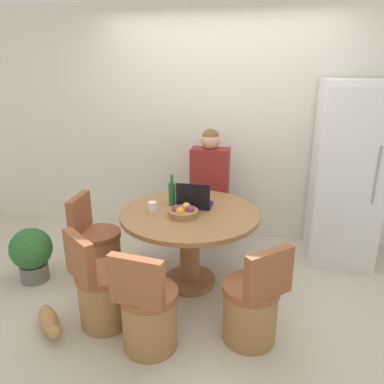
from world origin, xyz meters
name	(u,v)px	position (x,y,z in m)	size (l,w,h in m)	color
ground_plane	(195,297)	(0.00, 0.00, 0.00)	(12.00, 12.00, 0.00)	beige
wall_back	(219,126)	(0.00, 1.42, 1.30)	(7.00, 0.06, 2.60)	silver
refrigerator	(346,174)	(1.34, 1.05, 0.91)	(0.64, 0.66, 1.83)	white
dining_table	(190,230)	(-0.09, 0.22, 0.54)	(1.23, 1.23, 0.72)	olive
chair_near_right_corner	(252,308)	(0.51, -0.44, 0.28)	(0.49, 0.49, 0.81)	#9E7042
chair_near_left_corner	(102,293)	(-0.64, -0.48, 0.28)	(0.48, 0.49, 0.81)	#9E7042
chair_near_camera	(148,314)	(-0.20, -0.66, 0.28)	(0.42, 0.44, 0.81)	#9E7042
chair_left_side	(98,249)	(-0.98, 0.18, 0.28)	(0.42, 0.42, 0.81)	#9E7042
person_seated	(210,183)	(-0.03, 1.06, 0.72)	(0.40, 0.37, 1.33)	#2D2D38
laptop	(194,202)	(-0.07, 0.34, 0.78)	(0.30, 0.23, 0.24)	#141947
fruit_bowl	(183,212)	(-0.12, 0.12, 0.76)	(0.26, 0.26, 0.10)	olive
coffee_cup	(152,207)	(-0.41, 0.16, 0.77)	(0.08, 0.08, 0.09)	white
bottle	(172,193)	(-0.28, 0.37, 0.84)	(0.07, 0.07, 0.29)	#23602D
cat	(50,321)	(-1.01, -0.66, 0.09)	(0.37, 0.38, 0.17)	tan
potted_plant	(32,252)	(-1.55, -0.02, 0.29)	(0.39, 0.39, 0.52)	slate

